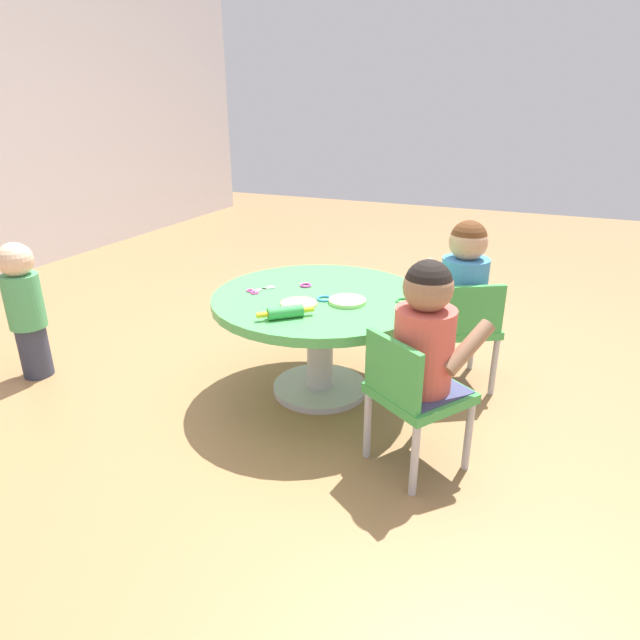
# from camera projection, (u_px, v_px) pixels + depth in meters

# --- Properties ---
(ground_plane) EXTENTS (10.00, 10.00, 0.00)m
(ground_plane) POSITION_uv_depth(u_px,v_px,m) (320.00, 390.00, 2.57)
(ground_plane) COLOR #9E7247
(craft_table) EXTENTS (0.95, 0.95, 0.48)m
(craft_table) POSITION_uv_depth(u_px,v_px,m) (320.00, 317.00, 2.43)
(craft_table) COLOR silver
(craft_table) RESTS_ON ground
(child_chair_left) EXTENTS (0.42, 0.42, 0.54)m
(child_chair_left) POSITION_uv_depth(u_px,v_px,m) (413.00, 393.00, 1.93)
(child_chair_left) COLOR #B7B7BC
(child_chair_left) RESTS_ON ground
(seated_child_left) EXTENTS (0.44, 0.41, 0.51)m
(seated_child_left) POSITION_uv_depth(u_px,v_px,m) (426.00, 332.00, 1.86)
(seated_child_left) COLOR #3F4772
(seated_child_left) RESTS_ON ground
(child_chair_right) EXTENTS (0.41, 0.41, 0.54)m
(child_chair_right) POSITION_uv_depth(u_px,v_px,m) (462.00, 327.00, 2.50)
(child_chair_right) COLOR #B7B7BC
(child_chair_right) RESTS_ON ground
(seated_child_right) EXTENTS (0.43, 0.41, 0.51)m
(seated_child_right) POSITION_uv_depth(u_px,v_px,m) (464.00, 277.00, 2.45)
(seated_child_right) COLOR #3F4772
(seated_child_right) RESTS_ON ground
(toddler_standing) EXTENTS (0.17, 0.17, 0.67)m
(toddler_standing) POSITION_uv_depth(u_px,v_px,m) (25.00, 307.00, 2.58)
(toddler_standing) COLOR #33384C
(toddler_standing) RESTS_ON ground
(rolling_pin) EXTENTS (0.17, 0.19, 0.05)m
(rolling_pin) POSITION_uv_depth(u_px,v_px,m) (285.00, 312.00, 2.13)
(rolling_pin) COLOR green
(rolling_pin) RESTS_ON craft_table
(craft_scissors) EXTENTS (0.14, 0.11, 0.01)m
(craft_scissors) POSITION_uv_depth(u_px,v_px,m) (258.00, 291.00, 2.44)
(craft_scissors) COLOR silver
(craft_scissors) RESTS_ON craft_table
(playdough_blob_0) EXTENTS (0.15, 0.15, 0.01)m
(playdough_blob_0) POSITION_uv_depth(u_px,v_px,m) (299.00, 304.00, 2.27)
(playdough_blob_0) COLOR #F2CC72
(playdough_blob_0) RESTS_ON craft_table
(playdough_blob_1) EXTENTS (0.16, 0.16, 0.02)m
(playdough_blob_1) POSITION_uv_depth(u_px,v_px,m) (347.00, 301.00, 2.29)
(playdough_blob_1) COLOR #B2E58C
(playdough_blob_1) RESTS_ON craft_table
(cookie_cutter_0) EXTENTS (0.07, 0.07, 0.01)m
(cookie_cutter_0) POSITION_uv_depth(u_px,v_px,m) (404.00, 301.00, 2.31)
(cookie_cutter_0) COLOR #4CB259
(cookie_cutter_0) RESTS_ON craft_table
(cookie_cutter_1) EXTENTS (0.07, 0.07, 0.01)m
(cookie_cutter_1) POSITION_uv_depth(u_px,v_px,m) (324.00, 299.00, 2.33)
(cookie_cutter_1) COLOR #3F99D8
(cookie_cutter_1) RESTS_ON craft_table
(cookie_cutter_2) EXTENTS (0.05, 0.05, 0.01)m
(cookie_cutter_2) POSITION_uv_depth(u_px,v_px,m) (306.00, 285.00, 2.50)
(cookie_cutter_2) COLOR #D83FA5
(cookie_cutter_2) RESTS_ON craft_table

